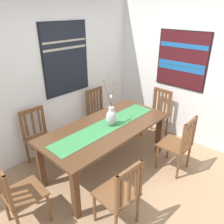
# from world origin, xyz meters

# --- Properties ---
(ground_plane) EXTENTS (6.40, 6.40, 0.03)m
(ground_plane) POSITION_xyz_m (0.00, 0.00, -0.01)
(ground_plane) COLOR #A37F5B
(wall_back) EXTENTS (6.40, 0.12, 2.70)m
(wall_back) POSITION_xyz_m (0.00, 1.86, 1.35)
(wall_back) COLOR white
(wall_back) RESTS_ON ground_plane
(wall_side) EXTENTS (0.12, 6.40, 2.70)m
(wall_side) POSITION_xyz_m (1.86, 0.00, 1.35)
(wall_side) COLOR white
(wall_side) RESTS_ON ground_plane
(dining_table) EXTENTS (2.01, 0.93, 0.76)m
(dining_table) POSITION_xyz_m (0.12, 0.68, 0.66)
(dining_table) COLOR #51331E
(dining_table) RESTS_ON ground_plane
(table_runner) EXTENTS (1.85, 0.36, 0.01)m
(table_runner) POSITION_xyz_m (0.12, 0.68, 0.76)
(table_runner) COLOR #388447
(table_runner) RESTS_ON dining_table
(centerpiece_vase) EXTENTS (0.18, 0.25, 0.75)m
(centerpiece_vase) POSITION_xyz_m (0.19, 0.65, 0.90)
(centerpiece_vase) COLOR silver
(centerpiece_vase) RESTS_ON dining_table
(chair_0) EXTENTS (0.44, 0.44, 0.92)m
(chair_0) POSITION_xyz_m (-1.29, 0.67, 0.48)
(chair_0) COLOR brown
(chair_0) RESTS_ON ground_plane
(chair_1) EXTENTS (0.44, 0.44, 0.93)m
(chair_1) POSITION_xyz_m (-0.53, -0.16, 0.48)
(chair_1) COLOR brown
(chair_1) RESTS_ON ground_plane
(chair_2) EXTENTS (0.44, 0.44, 0.94)m
(chair_2) POSITION_xyz_m (1.52, 0.67, 0.49)
(chair_2) COLOR brown
(chair_2) RESTS_ON ground_plane
(chair_3) EXTENTS (0.43, 0.43, 0.93)m
(chair_3) POSITION_xyz_m (0.79, 1.54, 0.49)
(chair_3) COLOR brown
(chair_3) RESTS_ON ground_plane
(chair_4) EXTENTS (0.43, 0.43, 0.93)m
(chair_4) POSITION_xyz_m (0.82, -0.16, 0.48)
(chair_4) COLOR brown
(chair_4) RESTS_ON ground_plane
(chair_5) EXTENTS (0.44, 0.44, 0.93)m
(chair_5) POSITION_xyz_m (-0.52, 1.56, 0.48)
(chair_5) COLOR brown
(chair_5) RESTS_ON ground_plane
(painting_on_back_wall) EXTENTS (0.90, 0.05, 1.20)m
(painting_on_back_wall) POSITION_xyz_m (0.29, 1.79, 1.56)
(painting_on_back_wall) COLOR black
(painting_on_side_wall) EXTENTS (0.05, 0.94, 1.00)m
(painting_on_side_wall) POSITION_xyz_m (1.79, 0.44, 1.50)
(painting_on_side_wall) COLOR black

